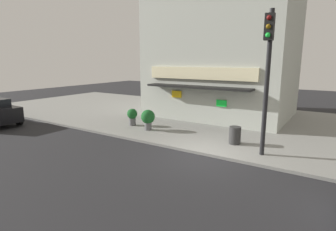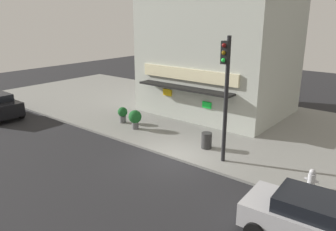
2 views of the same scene
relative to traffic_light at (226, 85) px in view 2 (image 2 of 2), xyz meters
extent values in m
plane|color=#232326|center=(-2.09, -1.02, -3.72)|extent=(62.09, 62.09, 0.00)
cube|color=gray|center=(-2.09, 5.39, -3.65)|extent=(41.39, 12.81, 0.12)
cube|color=#ADB2A8|center=(-4.65, 7.29, 0.58)|extent=(9.03, 7.08, 8.35)
cube|color=beige|center=(-4.65, 3.67, -0.56)|extent=(6.86, 0.16, 0.71)
cube|color=black|center=(-4.65, 3.32, -1.34)|extent=(6.50, 0.90, 0.12)
cube|color=yellow|center=(-6.22, 3.69, -1.90)|extent=(0.67, 0.08, 0.43)
cube|color=#19E53F|center=(-3.22, 3.69, -2.23)|extent=(0.60, 0.08, 0.38)
cylinder|color=black|center=(0.00, 0.10, -0.77)|extent=(0.18, 0.18, 5.64)
cube|color=black|center=(0.00, -0.15, 1.37)|extent=(0.32, 0.28, 0.95)
sphere|color=maroon|center=(0.00, -0.30, 1.67)|extent=(0.18, 0.18, 0.18)
sphere|color=brown|center=(0.00, -0.30, 1.37)|extent=(0.18, 0.18, 0.18)
sphere|color=#1ED83F|center=(0.00, -0.30, 1.07)|extent=(0.18, 0.18, 0.18)
cylinder|color=#B2B2B7|center=(3.93, 0.06, -3.30)|extent=(0.29, 0.29, 0.59)
sphere|color=#B2B2B7|center=(3.93, 0.06, -2.92)|extent=(0.24, 0.24, 0.24)
cylinder|color=#B2B2B7|center=(3.72, 0.06, -3.27)|extent=(0.12, 0.10, 0.10)
cylinder|color=#B2B2B7|center=(4.13, 0.06, -3.27)|extent=(0.12, 0.10, 0.10)
cylinder|color=#2D2D2D|center=(-1.42, 0.91, -3.19)|extent=(0.53, 0.53, 0.80)
cylinder|color=#59595B|center=(-7.73, 1.12, -3.38)|extent=(0.40, 0.40, 0.43)
sphere|color=#195623|center=(-7.73, 1.12, -2.90)|extent=(0.60, 0.60, 0.60)
cylinder|color=#59595B|center=(-6.30, 0.76, -3.39)|extent=(0.38, 0.38, 0.42)
sphere|color=#195623|center=(-6.30, 0.76, -2.85)|extent=(0.77, 0.77, 0.77)
cube|color=#B7B7BC|center=(4.89, -3.15, -3.02)|extent=(4.15, 2.06, 0.75)
cube|color=black|center=(4.89, -3.15, -2.41)|extent=(2.27, 1.66, 0.46)
cylinder|color=black|center=(3.43, -2.31, -3.40)|extent=(0.65, 0.25, 0.64)
cylinder|color=black|center=(-13.90, -2.25, -3.40)|extent=(0.64, 0.23, 0.64)
cylinder|color=black|center=(-16.98, -2.18, -3.40)|extent=(0.64, 0.23, 0.64)
camera|label=1|loc=(2.41, -10.70, 0.17)|focal=28.59mm
camera|label=2|loc=(6.82, -12.36, 2.85)|focal=35.25mm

